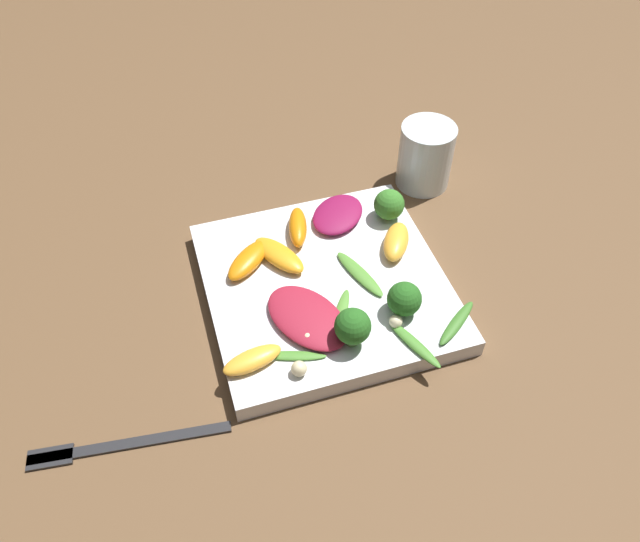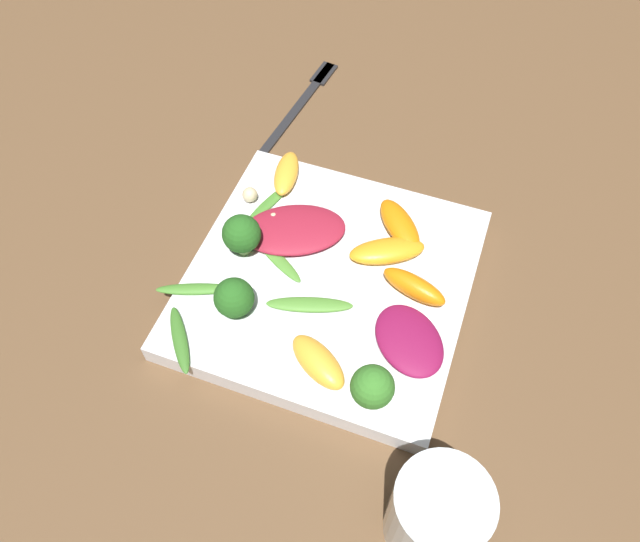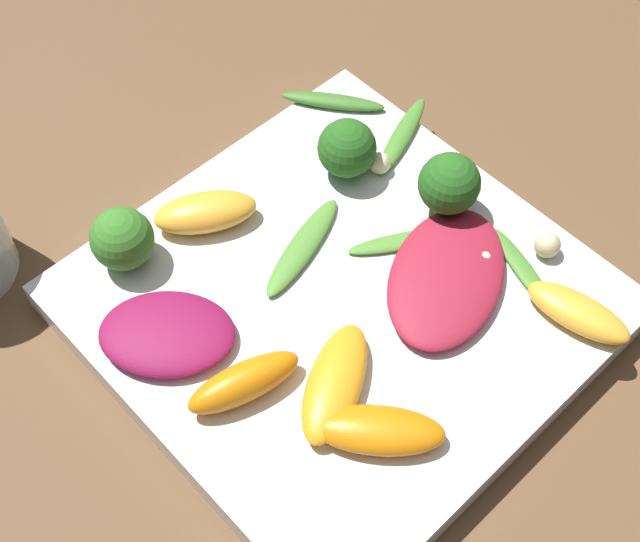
# 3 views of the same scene
# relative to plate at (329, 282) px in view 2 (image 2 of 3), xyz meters

# --- Properties ---
(ground_plane) EXTENTS (2.40, 2.40, 0.00)m
(ground_plane) POSITION_rel_plate_xyz_m (0.00, 0.00, -0.01)
(ground_plane) COLOR brown
(plate) EXTENTS (0.27, 0.27, 0.02)m
(plate) POSITION_rel_plate_xyz_m (0.00, 0.00, 0.00)
(plate) COLOR white
(plate) RESTS_ON ground_plane
(drinking_glass) EXTENTS (0.07, 0.07, 0.09)m
(drinking_glass) POSITION_rel_plate_xyz_m (0.19, 0.15, 0.03)
(drinking_glass) COLOR silver
(drinking_glass) RESTS_ON ground_plane
(fork) EXTENTS (0.20, 0.04, 0.01)m
(fork) POSITION_rel_plate_xyz_m (-0.26, -0.13, -0.01)
(fork) COLOR #262628
(fork) RESTS_ON ground_plane
(radicchio_leaf_0) EXTENTS (0.10, 0.10, 0.01)m
(radicchio_leaf_0) POSITION_rel_plate_xyz_m (0.05, 0.09, 0.02)
(radicchio_leaf_0) COLOR maroon
(radicchio_leaf_0) RESTS_ON plate
(radicchio_leaf_1) EXTENTS (0.11, 0.12, 0.01)m
(radicchio_leaf_1) POSITION_rel_plate_xyz_m (-0.04, -0.05, 0.02)
(radicchio_leaf_1) COLOR maroon
(radicchio_leaf_1) RESTS_ON plate
(orange_segment_0) EXTENTS (0.07, 0.07, 0.02)m
(orange_segment_0) POSITION_rel_plate_xyz_m (-0.08, 0.05, 0.02)
(orange_segment_0) COLOR orange
(orange_segment_0) RESTS_ON plate
(orange_segment_1) EXTENTS (0.07, 0.04, 0.02)m
(orange_segment_1) POSITION_rel_plate_xyz_m (-0.11, -0.09, 0.02)
(orange_segment_1) COLOR #FCAD33
(orange_segment_1) RESTS_ON plate
(orange_segment_2) EXTENTS (0.04, 0.07, 0.02)m
(orange_segment_2) POSITION_rel_plate_xyz_m (-0.01, 0.08, 0.02)
(orange_segment_2) COLOR orange
(orange_segment_2) RESTS_ON plate
(orange_segment_3) EXTENTS (0.06, 0.08, 0.02)m
(orange_segment_3) POSITION_rel_plate_xyz_m (-0.04, 0.05, 0.02)
(orange_segment_3) COLOR orange
(orange_segment_3) RESTS_ON plate
(orange_segment_4) EXTENTS (0.06, 0.07, 0.02)m
(orange_segment_4) POSITION_rel_plate_xyz_m (0.10, 0.02, 0.02)
(orange_segment_4) COLOR #FCAD33
(orange_segment_4) RESTS_ON plate
(broccoli_floret_0) EXTENTS (0.04, 0.04, 0.04)m
(broccoli_floret_0) POSITION_rel_plate_xyz_m (0.11, 0.08, 0.03)
(broccoli_floret_0) COLOR #7A9E51
(broccoli_floret_0) RESTS_ON plate
(broccoli_floret_1) EXTENTS (0.04, 0.04, 0.05)m
(broccoli_floret_1) POSITION_rel_plate_xyz_m (0.00, -0.09, 0.04)
(broccoli_floret_1) COLOR #84AD5B
(broccoli_floret_1) RESTS_ON plate
(broccoli_floret_2) EXTENTS (0.04, 0.04, 0.04)m
(broccoli_floret_2) POSITION_rel_plate_xyz_m (0.07, -0.07, 0.03)
(broccoli_floret_2) COLOR #7A9E51
(broccoli_floret_2) RESTS_ON plate
(arugula_sprig_0) EXTENTS (0.07, 0.03, 0.00)m
(arugula_sprig_0) POSITION_rel_plate_xyz_m (-0.06, -0.09, 0.01)
(arugula_sprig_0) COLOR #47842D
(arugula_sprig_0) RESTS_ON plate
(arugula_sprig_1) EXTENTS (0.05, 0.07, 0.00)m
(arugula_sprig_1) POSITION_rel_plate_xyz_m (0.00, -0.06, 0.01)
(arugula_sprig_1) COLOR #518E33
(arugula_sprig_1) RESTS_ON plate
(arugula_sprig_2) EXTENTS (0.04, 0.08, 0.01)m
(arugula_sprig_2) POSITION_rel_plate_xyz_m (0.04, -0.01, 0.01)
(arugula_sprig_2) COLOR #518E33
(arugula_sprig_2) RESTS_ON plate
(arugula_sprig_3) EXTENTS (0.07, 0.05, 0.01)m
(arugula_sprig_3) POSITION_rel_plate_xyz_m (0.12, -0.10, 0.02)
(arugula_sprig_3) COLOR #3D7528
(arugula_sprig_3) RESTS_ON plate
(arugula_sprig_4) EXTENTS (0.04, 0.08, 0.01)m
(arugula_sprig_4) POSITION_rel_plate_xyz_m (0.06, -0.12, 0.01)
(arugula_sprig_4) COLOR #47842D
(arugula_sprig_4) RESTS_ON plate
(macadamia_nut_0) EXTENTS (0.01, 0.01, 0.01)m
(macadamia_nut_0) POSITION_rel_plate_xyz_m (-0.04, -0.08, 0.02)
(macadamia_nut_0) COLOR beige
(macadamia_nut_0) RESTS_ON plate
(macadamia_nut_1) EXTENTS (0.02, 0.02, 0.02)m
(macadamia_nut_1) POSITION_rel_plate_xyz_m (-0.06, -0.11, 0.02)
(macadamia_nut_1) COLOR beige
(macadamia_nut_1) RESTS_ON plate
(macadamia_nut_2) EXTENTS (0.01, 0.01, 0.01)m
(macadamia_nut_2) POSITION_rel_plate_xyz_m (0.05, -0.09, 0.02)
(macadamia_nut_2) COLOR beige
(macadamia_nut_2) RESTS_ON plate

